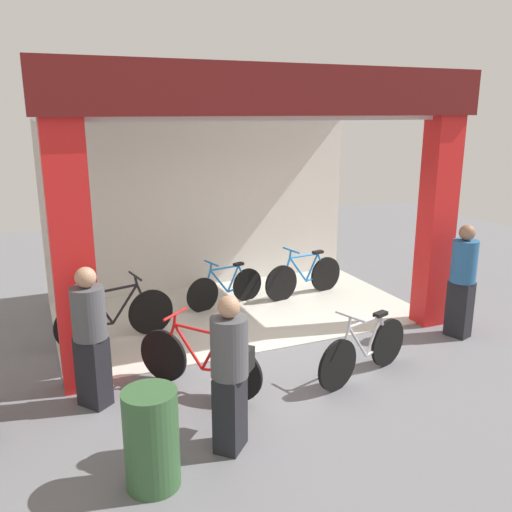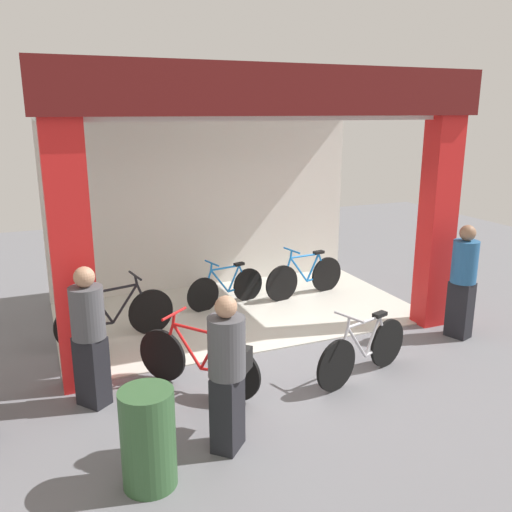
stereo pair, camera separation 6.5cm
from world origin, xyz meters
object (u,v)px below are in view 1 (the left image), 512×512
object	(u,v)px
bicycle_parked_1	(199,361)
bicycle_inside_1	(116,317)
trash_bin	(152,439)
bicycle_inside_0	(226,288)
pedestrian_2	(231,371)
pedestrian_0	(462,279)
bicycle_inside_2	(304,277)
pedestrian_3	(90,335)
bicycle_parked_0	(364,350)

from	to	relation	value
bicycle_parked_1	bicycle_inside_1	bearing A→B (deg)	110.36
bicycle_parked_1	trash_bin	world-z (taller)	bicycle_parked_1
bicycle_inside_0	pedestrian_2	world-z (taller)	pedestrian_2
pedestrian_0	trash_bin	world-z (taller)	pedestrian_0
bicycle_inside_0	bicycle_inside_2	world-z (taller)	bicycle_inside_2
bicycle_inside_2	bicycle_parked_1	xyz separation A→B (m)	(-2.73, -2.49, 0.01)
pedestrian_3	bicycle_inside_1	bearing A→B (deg)	72.96
pedestrian_3	trash_bin	bearing A→B (deg)	-79.69
pedestrian_0	pedestrian_3	distance (m)	5.15
bicycle_parked_0	pedestrian_2	distance (m)	2.19
bicycle_inside_1	pedestrian_0	world-z (taller)	pedestrian_0
pedestrian_2	pedestrian_0	bearing A→B (deg)	17.28
bicycle_parked_0	bicycle_inside_2	bearing A→B (deg)	75.68
bicycle_parked_1	pedestrian_3	bearing A→B (deg)	173.07
bicycle_inside_1	pedestrian_2	world-z (taller)	pedestrian_2
bicycle_inside_1	trash_bin	world-z (taller)	bicycle_inside_1
trash_bin	pedestrian_3	bearing A→B (deg)	100.31
bicycle_parked_0	pedestrian_3	xyz separation A→B (m)	(-3.15, 0.64, 0.48)
bicycle_inside_2	bicycle_inside_1	bearing A→B (deg)	-168.47
pedestrian_2	trash_bin	bearing A→B (deg)	-162.88
trash_bin	bicycle_inside_0	bearing A→B (deg)	61.77
bicycle_inside_2	pedestrian_0	size ratio (longest dim) A/B	0.97
bicycle_inside_1	pedestrian_3	size ratio (longest dim) A/B	1.06
bicycle_inside_1	bicycle_parked_1	size ratio (longest dim) A/B	1.30
pedestrian_2	bicycle_parked_0	bearing A→B (deg)	19.47
bicycle_inside_1	bicycle_parked_0	distance (m)	3.50
bicycle_inside_0	bicycle_parked_1	bearing A→B (deg)	-116.49
bicycle_parked_0	bicycle_parked_1	bearing A→B (deg)	165.97
trash_bin	pedestrian_2	bearing A→B (deg)	17.12
bicycle_parked_1	pedestrian_2	world-z (taller)	pedestrian_2
bicycle_parked_0	bicycle_parked_1	distance (m)	2.03
bicycle_inside_0	bicycle_inside_2	distance (m)	1.46
bicycle_inside_0	bicycle_parked_0	world-z (taller)	bicycle_parked_0
bicycle_inside_1	bicycle_inside_0	bearing A→B (deg)	21.21
bicycle_inside_1	pedestrian_3	distance (m)	1.79
bicycle_inside_1	bicycle_inside_2	distance (m)	3.47
bicycle_inside_1	bicycle_parked_1	bearing A→B (deg)	-69.64
bicycle_inside_1	pedestrian_0	distance (m)	4.99
bicycle_parked_0	trash_bin	distance (m)	3.02
bicycle_parked_1	pedestrian_3	distance (m)	1.28
bicycle_inside_1	pedestrian_3	world-z (taller)	pedestrian_3
bicycle_parked_1	pedestrian_0	world-z (taller)	pedestrian_0
bicycle_parked_0	bicycle_inside_1	bearing A→B (deg)	139.01
pedestrian_0	pedestrian_3	size ratio (longest dim) A/B	1.03
bicycle_inside_2	trash_bin	size ratio (longest dim) A/B	1.77
bicycle_inside_0	bicycle_inside_1	distance (m)	2.08
pedestrian_0	pedestrian_3	world-z (taller)	pedestrian_0
bicycle_parked_0	trash_bin	size ratio (longest dim) A/B	1.70
bicycle_parked_0	pedestrian_0	world-z (taller)	pedestrian_0
bicycle_inside_2	bicycle_parked_0	size ratio (longest dim) A/B	1.05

